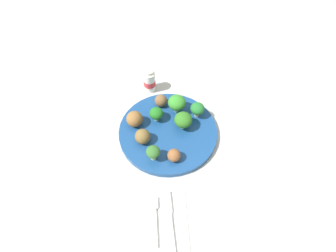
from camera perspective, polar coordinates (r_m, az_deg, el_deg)
name	(u,v)px	position (r m, az deg, el deg)	size (l,w,h in m)	color
ground_plane	(168,133)	(0.82, 0.00, -1.49)	(4.00, 4.00, 0.00)	#B2B2AD
plate	(168,132)	(0.81, 0.00, -1.16)	(0.28, 0.28, 0.02)	navy
broccoli_floret_back_right	(156,114)	(0.81, -2.37, 2.52)	(0.04, 0.04, 0.04)	#9AC77D
broccoli_floret_back_left	(177,103)	(0.82, 1.80, 4.69)	(0.05, 0.05, 0.06)	#8DC37B
broccoli_floret_mid_left	(153,152)	(0.73, -3.01, -5.28)	(0.04, 0.04, 0.05)	#9DB973
broccoli_floret_near_rim	(183,120)	(0.79, 3.07, 1.22)	(0.05, 0.05, 0.05)	#99CF70
broccoli_floret_center	(197,109)	(0.82, 5.92, 3.45)	(0.04, 0.04, 0.05)	#A8B984
meatball_back_left	(143,136)	(0.77, -5.11, -2.11)	(0.04, 0.04, 0.04)	brown
meatball_center	(135,119)	(0.81, -6.73, 1.41)	(0.05, 0.05, 0.05)	brown
meatball_front_left	(161,101)	(0.85, -1.45, 5.10)	(0.04, 0.04, 0.04)	brown
meatball_far_rim	(174,155)	(0.74, 1.22, -5.91)	(0.04, 0.04, 0.04)	brown
napkin	(162,222)	(0.70, -1.22, -18.67)	(0.17, 0.12, 0.01)	white
fork	(154,218)	(0.70, -2.81, -18.00)	(0.12, 0.02, 0.01)	silver
knife	(169,218)	(0.70, 0.26, -17.92)	(0.15, 0.02, 0.01)	silver
yogurt_bottle	(149,81)	(0.90, -3.74, 8.95)	(0.04, 0.04, 0.08)	white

